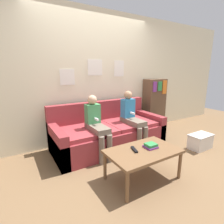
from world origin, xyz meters
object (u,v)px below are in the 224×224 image
Objects in this scene: person_left at (97,124)px; tv_remote at (134,149)px; couch at (108,133)px; person_right at (132,117)px; storage_box at (200,141)px; coffee_table at (143,153)px; bookshelf at (154,104)px.

person_left is 5.94× the size of tv_remote.
tv_remote is at bearing -101.91° from couch.
storage_box is at bearing -36.76° from person_right.
person_left is 0.98× the size of person_right.
tv_remote is 0.39× the size of storage_box.
coffee_table is 2.22m from bookshelf.
person_left is 1.98m from storage_box.
coffee_table is 2.12× the size of storage_box.
bookshelf is (1.74, 1.43, 0.19)m from tv_remote.
bookshelf is (1.51, 0.34, 0.35)m from couch.
tv_remote is (-0.10, 0.06, 0.06)m from coffee_table.
person_right is at bearing 143.24° from storage_box.
couch is at bearing 151.57° from person_right.
person_right is 1.08m from tv_remote.
tv_remote is at bearing -176.55° from storage_box.
person_left is at bearing 114.40° from tv_remote.
storage_box is (1.55, 0.16, -0.23)m from coffee_table.
coffee_table is at bearing -119.65° from person_right.
person_left is at bearing 103.63° from coffee_table.
person_left is (-0.35, -0.22, 0.30)m from couch.
person_right is at bearing 60.35° from coffee_table.
bookshelf reaches higher than person_right.
bookshelf reaches higher than tv_remote.
person_left is 1.94m from bookshelf.
couch is at bearing 32.38° from person_left.
tv_remote is at bearing -140.58° from bookshelf.
bookshelf reaches higher than person_left.
tv_remote is 2.26m from bookshelf.
person_left is (-0.22, 0.92, 0.20)m from coffee_table.
storage_box is at bearing 5.79° from coffee_table.
storage_box is at bearing 19.96° from tv_remote.
person_left is 0.84× the size of bookshelf.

